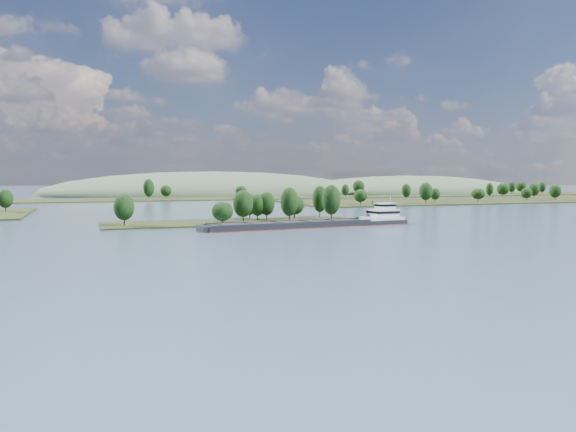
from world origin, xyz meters
name	(u,v)px	position (x,y,z in m)	size (l,w,h in m)	color
ground	(286,239)	(0.00, 120.00, 0.00)	(1800.00, 1800.00, 0.00)	#3E546B
tree_island	(252,212)	(6.64, 178.62, 4.27)	(100.00, 32.31, 15.46)	black
right_bank	(502,199)	(231.53, 299.55, 0.99)	(320.00, 90.00, 14.82)	black
back_shoreline	(176,198)	(10.09, 399.75, 0.72)	(900.00, 60.00, 16.48)	black
hill_east	(409,193)	(260.00, 470.00, 0.00)	(260.00, 140.00, 36.00)	#42583C
hill_west	(212,194)	(60.00, 500.00, 0.00)	(320.00, 160.00, 44.00)	#42583C
cargo_barge	(322,223)	(26.44, 154.49, 1.37)	(80.97, 17.32, 10.88)	black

